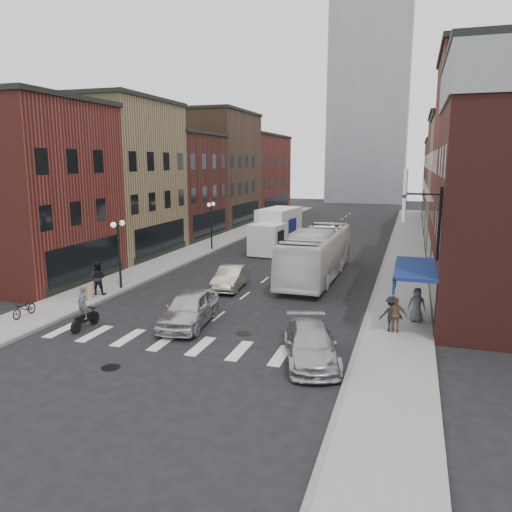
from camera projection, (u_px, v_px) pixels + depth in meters
The scene contains 31 objects.
ground at pixel (211, 322), 23.61m from camera, with size 160.00×160.00×0.00m, color black.
sidewalk_left at pixel (217, 242), 46.72m from camera, with size 3.00×74.00×0.15m, color gray.
sidewalk_right at pixel (406, 252), 41.69m from camera, with size 3.00×74.00×0.15m, color gray.
curb_left at pixel (232, 244), 46.29m from camera, with size 0.20×74.00×0.16m, color gray.
curb_right at pixel (388, 252), 42.15m from camera, with size 0.20×74.00×0.16m, color gray.
crosswalk_stripes at pixel (183, 344), 20.80m from camera, with size 12.00×2.20×0.01m, color silver.
bldg_left_near at pixel (15, 191), 31.20m from camera, with size 10.30×9.20×11.30m.
bldg_left_mid_a at pixel (104, 179), 40.01m from camera, with size 10.30×10.20×12.30m.
bldg_left_mid_b at pixel (163, 185), 49.57m from camera, with size 10.30×10.20×10.30m.
bldg_left_far_a at pixel (207, 169), 59.59m from camera, with size 10.30×12.20×13.30m.
bldg_left_far_b at pixel (244, 174), 72.89m from camera, with size 10.30×16.20×11.30m.
bldg_right_mid_b at pixel (494, 185), 40.60m from camera, with size 10.30×10.20×11.30m.
bldg_right_far_a at pixel (478, 175), 50.82m from camera, with size 10.30×12.20×12.30m.
bldg_right_far_b at pixel (465, 180), 64.12m from camera, with size 10.30×16.20×10.30m.
awning_blue at pixel (411, 270), 22.82m from camera, with size 1.80×5.00×0.78m.
billboard_sign at pixel (407, 195), 20.39m from camera, with size 1.52×3.00×3.70m.
distant_tower at pixel (371, 65), 92.02m from camera, with size 14.00×14.00×50.00m, color #9399A0.
streetlamp_near at pixel (119, 242), 29.00m from camera, with size 0.32×1.22×4.11m.
streetlamp_far at pixel (211, 217), 42.12m from camera, with size 0.32×1.22×4.11m.
bike_rack at pixel (90, 292), 26.97m from camera, with size 0.08×0.68×0.80m.
box_truck at pixel (276, 230), 42.46m from camera, with size 3.03×8.29×3.51m.
motorcycle_rider at pixel (84, 309), 22.52m from camera, with size 0.58×1.95×1.99m.
transit_bus at pixel (316, 254), 32.34m from camera, with size 2.72×11.62×3.24m, color white.
sedan_left_near at pixel (189, 308), 23.09m from camera, with size 1.90×4.72×1.61m, color silver.
sedan_left_far at pixel (231, 278), 29.78m from camera, with size 1.43×4.10×1.35m, color #AAA38A.
curb_car at pixel (311, 344), 18.91m from camera, with size 1.89×4.64×1.35m, color #ADADB2.
parked_bicycle at pixel (24, 308), 23.96m from camera, with size 0.54×1.54×0.81m, color black.
ped_left_solo at pixel (98, 278), 27.85m from camera, with size 0.93×0.54×1.91m, color black.
ped_right_a at pixel (391, 314), 21.84m from camera, with size 1.02×0.50×1.57m, color black.
ped_right_b at pixel (396, 315), 21.69m from camera, with size 0.91×0.46×1.56m, color brown.
ped_right_c at pixel (417, 305), 23.13m from camera, with size 0.79×0.51×1.61m, color #53555A.
Camera 1 is at (8.85, -20.91, 7.50)m, focal length 35.00 mm.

